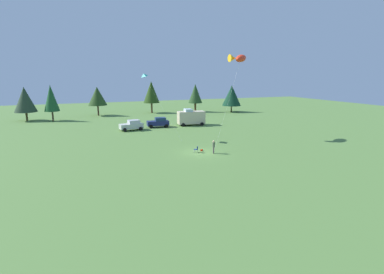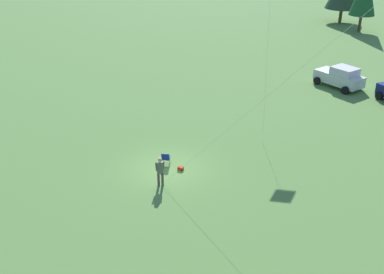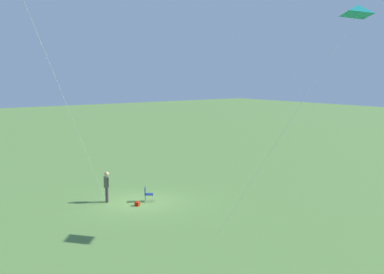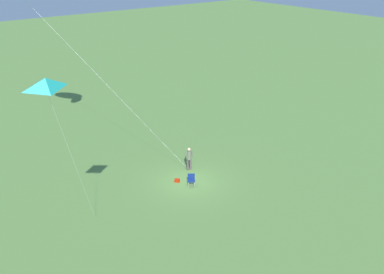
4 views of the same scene
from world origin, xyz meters
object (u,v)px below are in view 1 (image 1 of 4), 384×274
Objects in this scene: person_kite_flyer at (214,146)px; car_navy_hatch at (158,122)px; folding_chair at (196,149)px; car_silver_compact at (132,125)px; backpack_on_grass at (202,150)px; kite_large_fish at (239,58)px; kite_delta_teal at (144,75)px; van_camper_beige at (191,117)px.

car_navy_hatch is at bearing -70.65° from person_kite_flyer.
car_silver_compact is (-4.97, 19.32, 0.46)m from folding_chair.
kite_large_fish reaches higher than backpack_on_grass.
person_kite_flyer is 0.40× the size of car_navy_hatch.
folding_chair is 1.14m from backpack_on_grass.
kite_delta_teal reaches higher than folding_chair.
folding_chair is 17.14m from kite_large_fish.
van_camper_beige is at bearing -0.63° from car_silver_compact.
person_kite_flyer reaches higher than folding_chair.
kite_delta_teal is (-5.39, 9.97, 9.90)m from backpack_on_grass.
van_camper_beige is at bearing -74.85° from folding_chair.
car_silver_compact is at bearing 93.45° from kite_delta_teal.
folding_chair is (-1.89, 1.26, -0.53)m from person_kite_flyer.
kite_delta_teal is at bearing -110.54° from car_navy_hatch.
folding_chair is at bearing -145.45° from kite_large_fish.
car_silver_compact is at bearing -40.98° from folding_chair.
van_camper_beige is 17.76m from kite_large_fish.
van_camper_beige is (5.37, 21.83, 0.62)m from person_kite_flyer.
person_kite_flyer is 21.69m from car_silver_compact.
car_silver_compact and car_navy_hatch have the same top height.
folding_chair is at bearing -153.05° from backpack_on_grass.
folding_chair is at bearing 75.74° from van_camper_beige.
kite_delta_teal reaches higher than van_camper_beige.
person_kite_flyer is 0.40× the size of car_silver_compact.
kite_large_fish is (14.95, -12.45, 11.66)m from car_silver_compact.
person_kite_flyer is 0.13× the size of kite_large_fish.
van_camper_beige is 0.54× the size of kite_delta_teal.
kite_large_fish is at bearing -46.25° from car_silver_compact.
person_kite_flyer is 22.09m from car_navy_hatch.
van_camper_beige is (6.77, -0.21, 0.69)m from car_navy_hatch.
car_navy_hatch reaches higher than backpack_on_grass.
van_camper_beige is at bearing 101.22° from kite_large_fish.
kite_large_fish is at bearing 35.29° from backpack_on_grass.
car_navy_hatch is (-0.47, 20.30, 0.84)m from backpack_on_grass.
car_silver_compact is (-6.86, 20.58, -0.07)m from person_kite_flyer.
backpack_on_grass is at bearing 77.76° from van_camper_beige.
person_kite_flyer is 16.07m from kite_delta_teal.
folding_chair is 0.19× the size of car_navy_hatch.
kite_large_fish reaches higher than kite_delta_teal.
kite_large_fish is (9.98, 6.87, 12.12)m from folding_chair.
folding_chair reaches higher than backpack_on_grass.
van_camper_beige is (6.31, 20.09, 1.53)m from backpack_on_grass.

